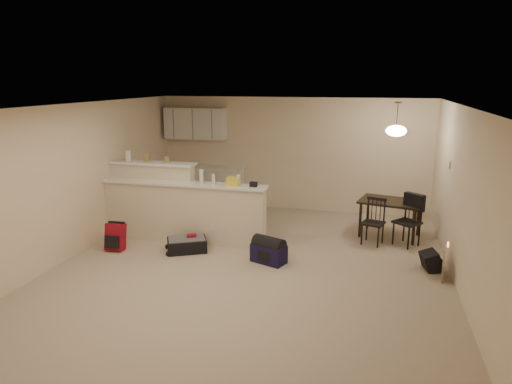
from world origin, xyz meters
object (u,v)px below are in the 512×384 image
(suitcase, at_px, (187,245))
(red_backpack, at_px, (115,237))
(pendant_lamp, at_px, (396,130))
(dining_chair_far, at_px, (407,221))
(black_daypack, at_px, (431,261))
(dining_table, at_px, (391,205))
(navy_duffel, at_px, (269,254))
(dining_chair_near, at_px, (373,222))

(suitcase, bearing_deg, red_backpack, 164.07)
(pendant_lamp, relative_size, dining_chair_far, 0.68)
(dining_chair_far, xyz_separation_m, black_daypack, (0.31, -1.04, -0.31))
(dining_table, xyz_separation_m, red_backpack, (-4.59, -1.92, -0.38))
(pendant_lamp, relative_size, black_daypack, 1.90)
(dining_table, xyz_separation_m, navy_duffel, (-1.91, -1.80, -0.46))
(pendant_lamp, height_order, dining_chair_far, pendant_lamp)
(pendant_lamp, distance_m, black_daypack, 2.44)
(suitcase, distance_m, black_daypack, 3.97)
(dining_table, bearing_deg, red_backpack, -144.79)
(pendant_lamp, distance_m, red_backpack, 5.28)
(pendant_lamp, bearing_deg, navy_duffel, -136.60)
(navy_duffel, bearing_deg, dining_table, 64.90)
(dining_table, relative_size, pendant_lamp, 2.00)
(dining_chair_near, height_order, black_daypack, dining_chair_near)
(navy_duffel, bearing_deg, dining_chair_far, 53.59)
(dining_table, height_order, dining_chair_near, dining_chair_near)
(dining_table, bearing_deg, navy_duffel, -124.02)
(suitcase, bearing_deg, navy_duffel, -32.22)
(dining_chair_far, height_order, black_daypack, dining_chair_far)
(red_backpack, bearing_deg, navy_duffel, 0.01)
(dining_chair_far, xyz_separation_m, navy_duffel, (-2.18, -1.37, -0.30))
(pendant_lamp, xyz_separation_m, suitcase, (-3.38, -1.67, -1.88))
(suitcase, xyz_separation_m, black_daypack, (3.96, 0.20, 0.03))
(red_backpack, height_order, navy_duffel, red_backpack)
(dining_chair_near, distance_m, red_backpack, 4.52)
(suitcase, bearing_deg, black_daypack, -24.35)
(dining_table, bearing_deg, pendant_lamp, -167.42)
(dining_table, height_order, red_backpack, dining_table)
(suitcase, relative_size, black_daypack, 2.00)
(pendant_lamp, distance_m, navy_duffel, 3.21)
(dining_table, bearing_deg, dining_chair_far, -44.63)
(black_daypack, bearing_deg, navy_duffel, 84.99)
(suitcase, bearing_deg, dining_chair_far, -8.44)
(dining_table, bearing_deg, suitcase, -141.06)
(dining_chair_near, bearing_deg, red_backpack, -145.22)
(suitcase, xyz_separation_m, navy_duffel, (1.47, -0.13, 0.04))
(suitcase, distance_m, navy_duffel, 1.48)
(pendant_lamp, relative_size, dining_chair_near, 0.75)
(dining_table, distance_m, suitcase, 3.80)
(dining_table, xyz_separation_m, black_daypack, (0.59, -1.48, -0.46))
(dining_chair_far, height_order, navy_duffel, dining_chair_far)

